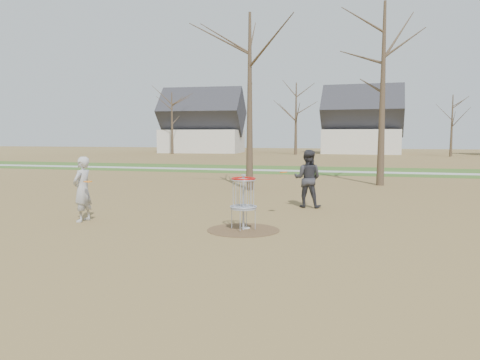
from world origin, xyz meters
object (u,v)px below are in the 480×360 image
object	(u,v)px
disc_grounded	(246,228)
player_throwing	(308,179)
disc_golf_basket	(243,194)
player_standing	(82,189)

from	to	relation	value
disc_grounded	player_throwing	bearing A→B (deg)	75.36
player_throwing	disc_golf_basket	world-z (taller)	player_throwing
player_standing	disc_golf_basket	xyz separation A→B (m)	(4.52, 0.01, 0.03)
player_standing	player_throwing	world-z (taller)	player_throwing
player_throwing	disc_grounded	distance (m)	4.22
disc_golf_basket	player_standing	bearing A→B (deg)	-179.91
player_throwing	player_standing	bearing A→B (deg)	40.75
disc_grounded	player_standing	bearing A→B (deg)	-177.42
player_standing	disc_golf_basket	distance (m)	4.52
player_throwing	disc_grounded	size ratio (longest dim) A/B	8.55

